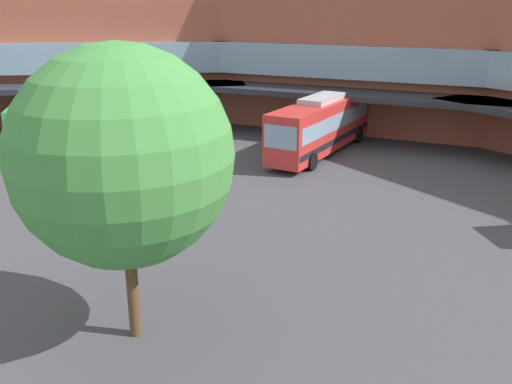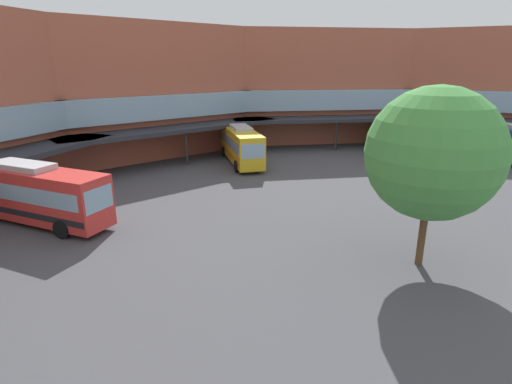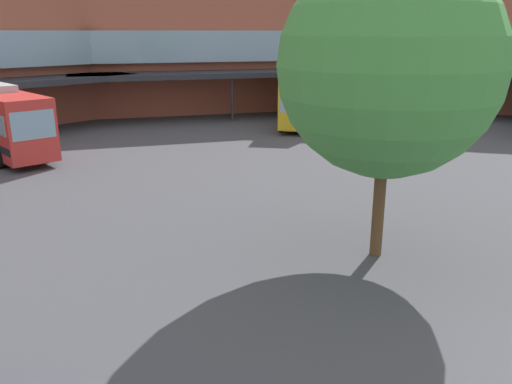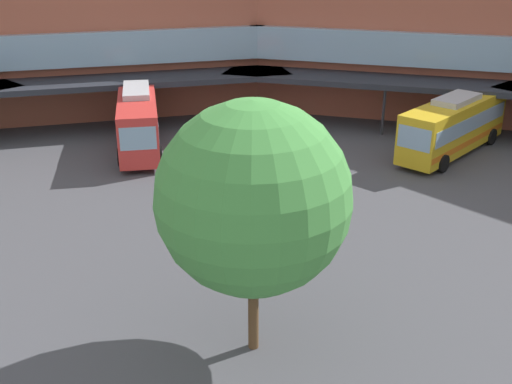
% 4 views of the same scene
% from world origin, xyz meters
% --- Properties ---
extents(station_building, '(88.59, 49.26, 13.75)m').
position_xyz_m(station_building, '(0.00, 24.47, 6.63)').
color(station_building, '#AD5942').
rests_on(station_building, ground).
extents(bus_1, '(8.64, 9.33, 3.79)m').
position_xyz_m(bus_1, '(12.69, 28.00, 1.91)').
color(bus_1, gold).
rests_on(bus_1, ground).
extents(bus_2, '(4.64, 12.40, 3.87)m').
position_xyz_m(bus_2, '(-7.89, 29.71, 1.96)').
color(bus_2, red).
rests_on(bus_2, ground).
extents(bus_5, '(10.21, 6.45, 3.69)m').
position_xyz_m(bus_5, '(26.08, 16.27, 1.87)').
color(bus_5, '#338C4C').
rests_on(bus_5, ground).
extents(plaza_tree, '(6.32, 6.32, 8.88)m').
position_xyz_m(plaza_tree, '(0.20, 7.51, 5.72)').
color(plaza_tree, brown).
rests_on(plaza_tree, ground).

